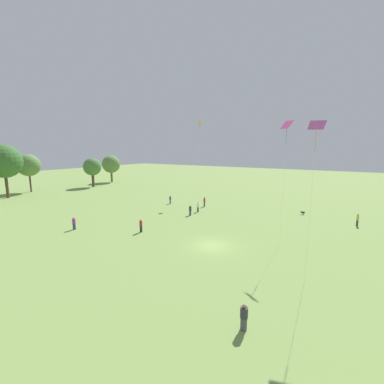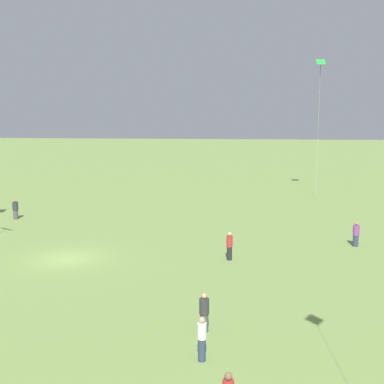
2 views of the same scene
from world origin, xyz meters
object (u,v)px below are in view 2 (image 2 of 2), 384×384
object	(u,v)px
kite_1	(320,69)
person_6	(356,234)
person_4	(230,246)
person_5	(204,313)
person_1	(15,209)
person_2	(202,339)

from	to	relation	value
kite_1	person_6	bearing A→B (deg)	-51.42
person_4	person_5	bearing A→B (deg)	-61.90
person_4	person_5	distance (m)	10.90
person_1	person_2	bearing A→B (deg)	-56.02
person_1	person_5	distance (m)	27.66
person_1	person_6	world-z (taller)	person_6
person_5	person_6	xyz separation A→B (m)	(-14.85, 9.55, 0.00)
person_4	kite_1	bearing A→B (deg)	103.03
person_6	person_5	bearing A→B (deg)	164.41
person_5	person_6	bearing A→B (deg)	159.07
person_4	person_5	xyz separation A→B (m)	(10.86, -0.93, -0.05)
person_2	person_6	world-z (taller)	person_2
person_2	kite_1	bearing A→B (deg)	-125.80
person_2	person_6	xyz separation A→B (m)	(-17.52, 9.48, -0.04)
person_6	person_2	bearing A→B (deg)	168.74
person_1	person_5	xyz separation A→B (m)	(21.50, 17.40, 0.01)
person_5	kite_1	xyz separation A→B (m)	(-35.06, 9.73, 12.44)
person_1	person_2	world-z (taller)	person_2
person_2	person_4	bearing A→B (deg)	-115.08
person_2	person_5	xyz separation A→B (m)	(-2.66, -0.08, -0.04)
person_4	person_5	size ratio (longest dim) A/B	1.04
person_2	kite_1	world-z (taller)	kite_1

